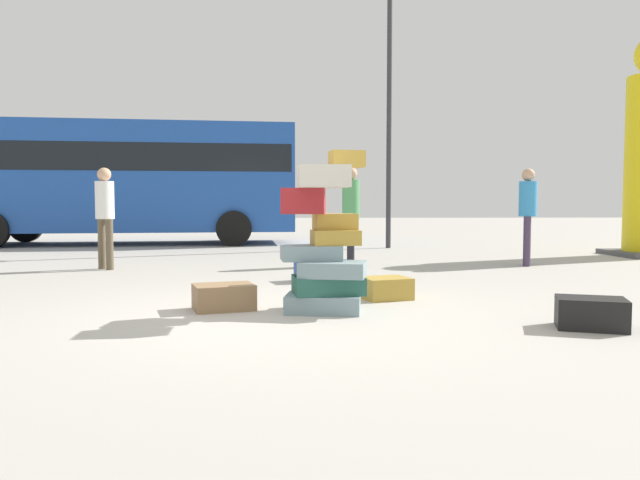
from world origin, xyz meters
name	(u,v)px	position (x,y,z in m)	size (l,w,h in m)	color
ground_plane	(280,317)	(0.00, 0.00, 0.00)	(80.00, 80.00, 0.00)	#ADA89E
suitcase_tower	(325,252)	(0.44, 0.26, 0.60)	(0.88, 0.80, 1.60)	gray
suitcase_tan_upright_blue	(385,288)	(1.17, 1.03, 0.12)	(0.52, 0.43, 0.24)	#B28C33
suitcase_brown_foreground_near	(224,297)	(-0.58, 0.42, 0.13)	(0.59, 0.43, 0.26)	olive
suitcase_navy_right_side	(324,271)	(0.55, 2.67, 0.14)	(0.76, 0.42, 0.28)	#334F99
suitcase_black_left_side	(591,313)	(2.70, -0.66, 0.13)	(0.56, 0.38, 0.27)	black
person_bearded_onlooker	(528,208)	(4.16, 4.55, 1.01)	(0.30, 0.32, 1.68)	#3F334C
person_tourist_with_camera	(351,207)	(1.11, 4.71, 1.02)	(0.30, 0.34, 1.71)	black
person_passerby_in_red	(105,209)	(-2.96, 4.27, 0.99)	(0.30, 0.30, 1.66)	brown
parked_bus	(123,175)	(-4.42, 10.57, 1.83)	(9.14, 3.38, 3.15)	#1E4CA5
lamp_post	(389,75)	(2.41, 8.83, 4.14)	(0.36, 0.36, 6.39)	#333338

